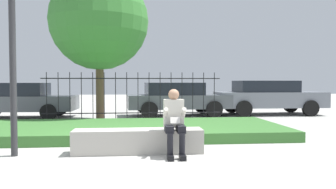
# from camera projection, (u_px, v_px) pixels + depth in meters

# --- Properties ---
(ground_plane) EXTENTS (60.00, 60.00, 0.00)m
(ground_plane) POSITION_uv_depth(u_px,v_px,m) (129.00, 153.00, 6.46)
(ground_plane) COLOR #B2AFA8
(stone_bench) EXTENTS (2.54, 0.52, 0.47)m
(stone_bench) POSITION_uv_depth(u_px,v_px,m) (138.00, 142.00, 6.47)
(stone_bench) COLOR #ADA89E
(stone_bench) RESTS_ON ground_plane
(person_seated_reader) EXTENTS (0.42, 0.73, 1.27)m
(person_seated_reader) POSITION_uv_depth(u_px,v_px,m) (174.00, 119.00, 6.22)
(person_seated_reader) COLOR black
(person_seated_reader) RESTS_ON ground_plane
(grass_berm) EXTENTS (8.05, 3.30, 0.25)m
(grass_berm) POSITION_uv_depth(u_px,v_px,m) (131.00, 129.00, 8.79)
(grass_berm) COLOR #3D7533
(grass_berm) RESTS_ON ground_plane
(iron_fence) EXTENTS (6.05, 0.03, 1.73)m
(iron_fence) POSITION_uv_depth(u_px,v_px,m) (132.00, 97.00, 11.12)
(iron_fence) COLOR black
(iron_fence) RESTS_ON ground_plane
(car_parked_right) EXTENTS (4.50, 1.99, 1.46)m
(car_parked_right) POSITION_uv_depth(u_px,v_px,m) (268.00, 96.00, 14.06)
(car_parked_right) COLOR slate
(car_parked_right) RESTS_ON ground_plane
(car_parked_left) EXTENTS (4.29, 1.90, 1.37)m
(car_parked_left) POSITION_uv_depth(u_px,v_px,m) (18.00, 99.00, 12.72)
(car_parked_left) COLOR #4C5156
(car_parked_left) RESTS_ON ground_plane
(car_parked_center) EXTENTS (4.26, 2.19, 1.37)m
(car_parked_center) POSITION_uv_depth(u_px,v_px,m) (177.00, 98.00, 13.50)
(car_parked_center) COLOR #4C5156
(car_parked_center) RESTS_ON ground_plane
(street_lamp) EXTENTS (0.28, 0.28, 3.82)m
(street_lamp) POSITION_uv_depth(u_px,v_px,m) (12.00, 31.00, 6.11)
(street_lamp) COLOR #2D2D30
(street_lamp) RESTS_ON ground_plane
(tree_behind_fence) EXTENTS (3.43, 3.43, 5.25)m
(tree_behind_fence) POSITION_uv_depth(u_px,v_px,m) (99.00, 21.00, 11.42)
(tree_behind_fence) COLOR brown
(tree_behind_fence) RESTS_ON ground_plane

